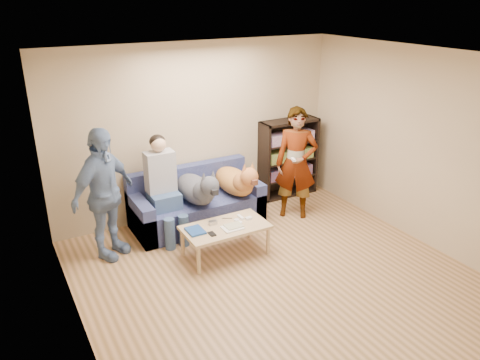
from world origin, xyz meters
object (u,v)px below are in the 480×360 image
sofa (196,205)px  dog_gray (198,189)px  person_standing_left (104,195)px  coffee_table (225,229)px  notebook_blue (195,231)px  camera_silver (213,223)px  dog_tan (237,181)px  person_seated (163,184)px  bookshelf (288,156)px  person_standing_right (296,163)px

sofa → dog_gray: size_ratio=1.51×
person_standing_left → coffee_table: bearing=-62.1°
notebook_blue → camera_silver: (0.28, 0.07, 0.01)m
dog_gray → person_standing_left: bearing=-177.1°
notebook_blue → sofa: 1.10m
dog_tan → camera_silver: bearing=-136.7°
person_seated → coffee_table: 1.11m
person_standing_left → sofa: (1.38, 0.30, -0.58)m
person_seated → bookshelf: 2.36m
notebook_blue → bookshelf: bookshelf is taller
sofa → dog_gray: bearing=-105.3°
person_seated → bookshelf: (2.33, 0.36, -0.09)m
camera_silver → coffee_table: bearing=-45.0°
person_standing_left → bookshelf: bearing=-23.4°
person_standing_left → dog_tan: (1.94, 0.07, -0.22)m
bookshelf → person_standing_left: bearing=-170.4°
sofa → dog_tan: dog_tan is taller
sofa → bookshelf: (1.80, 0.23, 0.40)m
person_seated → person_standing_left: bearing=-168.3°
person_standing_right → notebook_blue: person_standing_right is taller
dog_tan → bookshelf: bookshelf is taller
sofa → dog_tan: bearing=-21.9°
person_seated → dog_gray: 0.49m
notebook_blue → dog_tan: dog_tan is taller
person_standing_right → dog_tan: (-0.86, 0.28, -0.21)m
person_standing_right → notebook_blue: size_ratio=6.52×
sofa → bookshelf: size_ratio=1.46×
person_standing_right → camera_silver: (-1.60, -0.42, -0.40)m
notebook_blue → bookshelf: 2.57m
person_standing_left → dog_tan: person_standing_left is taller
person_seated → coffee_table: size_ratio=1.34×
dog_gray → bookshelf: (1.86, 0.47, 0.04)m
camera_silver → coffee_table: (0.12, -0.12, -0.07)m
person_standing_left → notebook_blue: bearing=-69.6°
bookshelf → dog_tan: bearing=-159.4°
person_seated → dog_tan: bearing=-5.3°
person_standing_left → camera_silver: size_ratio=15.69×
person_standing_left → sofa: bearing=-20.6°
person_seated → dog_gray: size_ratio=1.17×
sofa → dog_gray: dog_gray is taller
person_standing_left → notebook_blue: 1.23m
person_standing_left → coffee_table: 1.60m
person_standing_left → dog_gray: person_standing_left is taller
sofa → person_standing_left: bearing=-167.6°
notebook_blue → coffee_table: notebook_blue is taller
notebook_blue → person_seated: 0.93m
notebook_blue → person_seated: size_ratio=0.18×
person_standing_left → bookshelf: size_ratio=1.33×
bookshelf → sofa: bearing=-172.6°
coffee_table → sofa: bearing=87.3°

